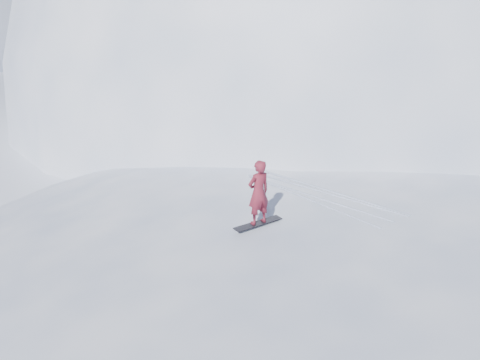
{
  "coord_description": "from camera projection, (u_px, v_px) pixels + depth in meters",
  "views": [
    {
      "loc": [
        -10.11,
        -6.13,
        8.3
      ],
      "look_at": [
        -3.3,
        4.29,
        3.5
      ],
      "focal_mm": 32.0,
      "sensor_mm": 36.0,
      "label": 1
    }
  ],
  "objects": [
    {
      "name": "ground",
      "position": [
        409.0,
        309.0,
        12.93
      ],
      "size": [
        400.0,
        400.0,
        0.0
      ],
      "primitive_type": "plane",
      "color": "white",
      "rests_on": "ground"
    },
    {
      "name": "board_tracks",
      "position": [
        318.0,
        194.0,
        15.1
      ],
      "size": [
        2.35,
        5.96,
        0.04
      ],
      "color": "silver",
      "rests_on": "ground"
    },
    {
      "name": "peak_shoulder",
      "position": [
        272.0,
        128.0,
        33.66
      ],
      "size": [
        28.0,
        24.0,
        18.0
      ],
      "primitive_type": "ellipsoid",
      "color": "white",
      "rests_on": "ground"
    },
    {
      "name": "snowboard",
      "position": [
        258.0,
        223.0,
        12.95
      ],
      "size": [
        1.63,
        0.31,
        0.03
      ],
      "primitive_type": "cube",
      "rotation": [
        0.0,
        0.0,
        0.0
      ],
      "color": "black",
      "rests_on": "near_ridge"
    },
    {
      "name": "summit_peak",
      "position": [
        329.0,
        101.0,
        44.47
      ],
      "size": [
        60.0,
        56.0,
        56.0
      ],
      "primitive_type": "ellipsoid",
      "color": "white",
      "rests_on": "ground"
    },
    {
      "name": "snowboarder",
      "position": [
        259.0,
        193.0,
        12.59
      ],
      "size": [
        0.73,
        0.48,
        2.0
      ],
      "primitive_type": "imported",
      "rotation": [
        0.0,
        0.0,
        3.15
      ],
      "color": "maroon",
      "rests_on": "snowboard"
    },
    {
      "name": "wind_bumps",
      "position": [
        344.0,
        281.0,
        14.3
      ],
      "size": [
        16.0,
        14.4,
        1.0
      ],
      "color": "white",
      "rests_on": "ground"
    },
    {
      "name": "near_ridge",
      "position": [
        356.0,
        256.0,
        15.79
      ],
      "size": [
        36.0,
        28.0,
        4.8
      ],
      "primitive_type": "ellipsoid",
      "color": "white",
      "rests_on": "ground"
    }
  ]
}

